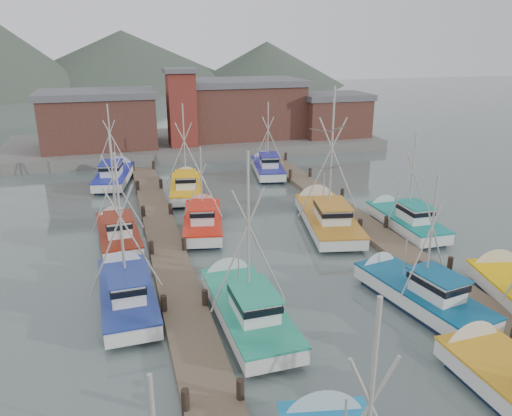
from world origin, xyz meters
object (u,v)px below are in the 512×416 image
object	(u,v)px
boat_4	(245,305)
boat_8	(203,220)
boat_12	(186,187)
lookout_tower	(181,107)

from	to	relation	value
boat_4	boat_8	distance (m)	12.41
boat_8	boat_12	distance (m)	8.54
lookout_tower	boat_8	size ratio (longest dim) A/B	1.00
boat_4	boat_12	world-z (taller)	boat_4
boat_4	boat_8	xyz separation A→B (m)	(0.23, 12.41, -0.01)
lookout_tower	boat_12	world-z (taller)	lookout_tower
lookout_tower	boat_4	size ratio (longest dim) A/B	0.93
boat_12	lookout_tower	bearing A→B (deg)	91.30
lookout_tower	boat_8	xyz separation A→B (m)	(-2.05, -23.67, -4.88)
boat_12	boat_8	bearing A→B (deg)	-82.11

